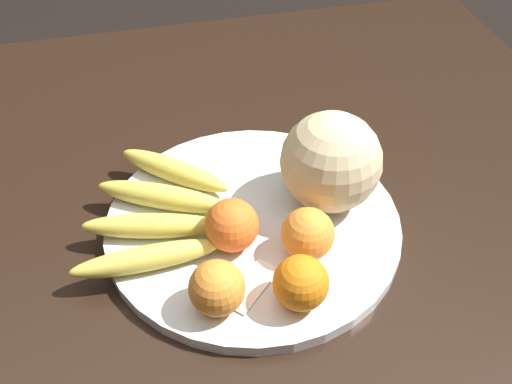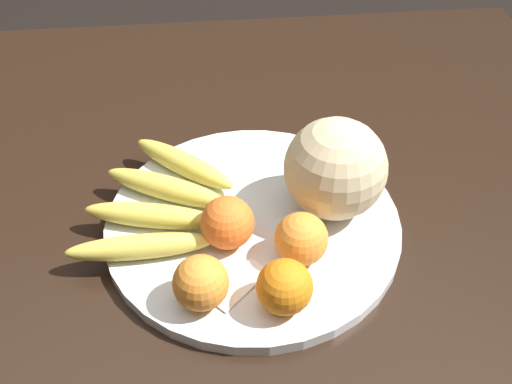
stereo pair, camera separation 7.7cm
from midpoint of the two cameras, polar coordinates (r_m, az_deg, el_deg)
The scene contains 9 objects.
kitchen_table at distance 0.87m, azimuth -2.46°, elevation -8.96°, with size 1.25×1.20×0.76m.
fruit_bowl at distance 0.81m, azimuth -2.72°, elevation -3.11°, with size 0.40×0.40×0.02m.
melon at distance 0.79m, azimuth 4.40°, elevation 2.77°, with size 0.14×0.14×0.14m.
banana_bunch at distance 0.81m, azimuth -11.81°, elevation -1.84°, with size 0.24×0.23×0.03m.
orange_front_left at distance 0.74m, azimuth 2.00°, elevation -4.17°, with size 0.07×0.07×0.07m.
orange_front_right at distance 0.69m, azimuth 1.09°, elevation -8.82°, with size 0.07×0.07×0.07m.
orange_mid_center at distance 0.75m, azimuth -5.26°, elevation -3.32°, with size 0.07×0.07×0.07m.
orange_back_left at distance 0.69m, azimuth -6.97°, elevation -9.24°, with size 0.07×0.07×0.07m.
produce_tag at distance 0.73m, azimuth -3.46°, elevation -9.12°, with size 0.08×0.08×0.00m.
Camera 1 is at (0.52, -0.13, 1.35)m, focal length 42.00 mm.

